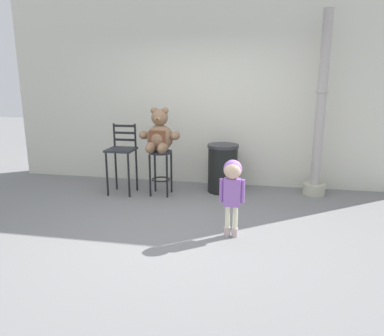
# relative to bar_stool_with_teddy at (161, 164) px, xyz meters

# --- Properties ---
(ground_plane) EXTENTS (24.00, 24.00, 0.00)m
(ground_plane) POSITION_rel_bar_stool_with_teddy_xyz_m (0.54, -1.38, -0.50)
(ground_plane) COLOR slate
(building_wall) EXTENTS (6.88, 0.30, 3.79)m
(building_wall) POSITION_rel_bar_stool_with_teddy_xyz_m (0.54, 0.95, 1.40)
(building_wall) COLOR beige
(building_wall) RESTS_ON ground_plane
(bar_stool_with_teddy) EXTENTS (0.36, 0.36, 0.71)m
(bar_stool_with_teddy) POSITION_rel_bar_stool_with_teddy_xyz_m (0.00, 0.00, 0.00)
(bar_stool_with_teddy) COLOR #26282E
(bar_stool_with_teddy) RESTS_ON ground_plane
(teddy_bear) EXTENTS (0.63, 0.57, 0.67)m
(teddy_bear) POSITION_rel_bar_stool_with_teddy_xyz_m (0.00, -0.03, 0.45)
(teddy_bear) COLOR #816048
(teddy_bear) RESTS_ON bar_stool_with_teddy
(child_walking) EXTENTS (0.29, 0.23, 0.91)m
(child_walking) POSITION_rel_bar_stool_with_teddy_xyz_m (1.23, -1.38, 0.16)
(child_walking) COLOR #C4ABA9
(child_walking) RESTS_ON ground_plane
(trash_bin) EXTENTS (0.50, 0.50, 0.78)m
(trash_bin) POSITION_rel_bar_stool_with_teddy_xyz_m (0.94, 0.34, -0.11)
(trash_bin) COLOR black
(trash_bin) RESTS_ON ground_plane
(lamppost) EXTENTS (0.34, 0.34, 2.77)m
(lamppost) POSITION_rel_bar_stool_with_teddy_xyz_m (2.39, 0.45, 0.59)
(lamppost) COLOR #AFB098
(lamppost) RESTS_ON ground_plane
(bar_chair_empty) EXTENTS (0.42, 0.42, 1.10)m
(bar_chair_empty) POSITION_rel_bar_stool_with_teddy_xyz_m (-0.62, -0.03, 0.15)
(bar_chair_empty) COLOR #26282E
(bar_chair_empty) RESTS_ON ground_plane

